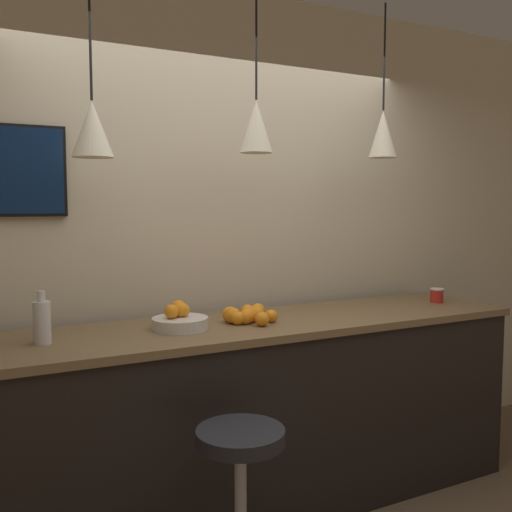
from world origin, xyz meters
The scene contains 10 objects.
back_wall centered at (0.00, 1.12, 1.45)m, with size 8.00×0.06×2.90m.
service_counter centered at (0.00, 0.65, 0.51)m, with size 3.07×0.72×1.03m.
bar_stool centered at (-0.40, 0.01, 0.48)m, with size 0.44×0.44×0.74m.
fruit_bowl centered at (-0.43, 0.66, 1.07)m, with size 0.28×0.28×0.14m.
orange_pile centered at (-0.04, 0.65, 1.06)m, with size 0.27×0.29×0.08m.
juice_bottle centered at (-1.08, 0.65, 1.13)m, with size 0.08×0.08×0.24m.
spread_jar centered at (1.30, 0.65, 1.07)m, with size 0.08×0.08×0.09m.
pendant_lamp_left centered at (-0.83, 0.65, 1.99)m, with size 0.19×0.19×0.94m.
pendant_lamp_middle centered at (0.00, 0.65, 2.05)m, with size 0.17×0.17×0.89m.
pendant_lamp_right centered at (0.83, 0.65, 2.06)m, with size 0.16×0.16×0.88m.
Camera 1 is at (-1.38, -2.01, 1.64)m, focal length 40.00 mm.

